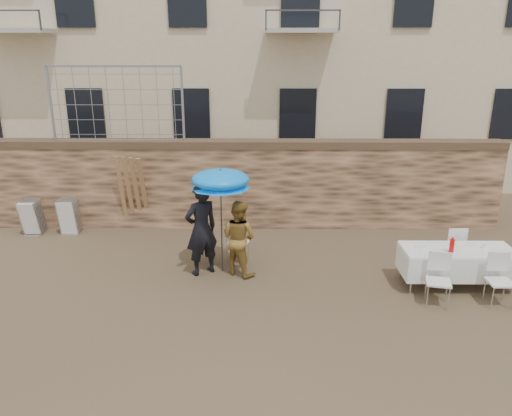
{
  "coord_description": "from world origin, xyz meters",
  "views": [
    {
      "loc": [
        0.49,
        -7.2,
        4.49
      ],
      "look_at": [
        0.4,
        2.2,
        1.4
      ],
      "focal_mm": 35.0,
      "sensor_mm": 36.0,
      "label": 1
    }
  ],
  "objects_px": {
    "couple_chair_left": "(205,241)",
    "chair_stack_right": "(71,214)",
    "table_chair_front_left": "(439,281)",
    "chair_stack_left": "(36,214)",
    "couple_chair_right": "(238,241)",
    "banquet_table": "(458,251)",
    "man_suit": "(201,229)",
    "table_chair_front_right": "(500,281)",
    "woman_dress": "(239,238)",
    "table_chair_back": "(452,247)",
    "umbrella": "(221,182)",
    "soda_bottle": "(452,246)"
  },
  "relations": [
    {
      "from": "couple_chair_left",
      "to": "table_chair_front_left",
      "type": "relative_size",
      "value": 1.0
    },
    {
      "from": "banquet_table",
      "to": "soda_bottle",
      "type": "relative_size",
      "value": 8.08
    },
    {
      "from": "soda_bottle",
      "to": "couple_chair_right",
      "type": "bearing_deg",
      "value": 163.29
    },
    {
      "from": "soda_bottle",
      "to": "table_chair_back",
      "type": "height_order",
      "value": "soda_bottle"
    },
    {
      "from": "chair_stack_left",
      "to": "banquet_table",
      "type": "bearing_deg",
      "value": -17.14
    },
    {
      "from": "man_suit",
      "to": "banquet_table",
      "type": "bearing_deg",
      "value": 139.76
    },
    {
      "from": "umbrella",
      "to": "table_chair_front_left",
      "type": "relative_size",
      "value": 2.11
    },
    {
      "from": "umbrella",
      "to": "table_chair_front_left",
      "type": "bearing_deg",
      "value": -19.06
    },
    {
      "from": "couple_chair_left",
      "to": "chair_stack_right",
      "type": "height_order",
      "value": "couple_chair_left"
    },
    {
      "from": "umbrella",
      "to": "table_chair_front_right",
      "type": "xyz_separation_m",
      "value": [
        5.08,
        -1.37,
        -1.43
      ]
    },
    {
      "from": "umbrella",
      "to": "chair_stack_left",
      "type": "xyz_separation_m",
      "value": [
        -4.84,
        2.28,
        -1.45
      ]
    },
    {
      "from": "umbrella",
      "to": "banquet_table",
      "type": "bearing_deg",
      "value": -7.76
    },
    {
      "from": "umbrella",
      "to": "soda_bottle",
      "type": "distance_m",
      "value": 4.56
    },
    {
      "from": "banquet_table",
      "to": "table_chair_back",
      "type": "distance_m",
      "value": 0.86
    },
    {
      "from": "couple_chair_right",
      "to": "table_chair_front_left",
      "type": "relative_size",
      "value": 1.0
    },
    {
      "from": "table_chair_front_left",
      "to": "table_chair_back",
      "type": "bearing_deg",
      "value": 75.73
    },
    {
      "from": "table_chair_back",
      "to": "chair_stack_right",
      "type": "bearing_deg",
      "value": -17.82
    },
    {
      "from": "umbrella",
      "to": "couple_chair_left",
      "type": "bearing_deg",
      "value": 131.63
    },
    {
      "from": "banquet_table",
      "to": "table_chair_front_left",
      "type": "relative_size",
      "value": 2.19
    },
    {
      "from": "table_chair_back",
      "to": "chair_stack_left",
      "type": "height_order",
      "value": "table_chair_back"
    },
    {
      "from": "couple_chair_left",
      "to": "couple_chair_right",
      "type": "bearing_deg",
      "value": 173.63
    },
    {
      "from": "banquet_table",
      "to": "chair_stack_left",
      "type": "distance_m",
      "value": 9.86
    },
    {
      "from": "couple_chair_left",
      "to": "chair_stack_right",
      "type": "bearing_deg",
      "value": -33.71
    },
    {
      "from": "man_suit",
      "to": "chair_stack_left",
      "type": "xyz_separation_m",
      "value": [
        -4.44,
        2.38,
        -0.5
      ]
    },
    {
      "from": "couple_chair_right",
      "to": "chair_stack_left",
      "type": "height_order",
      "value": "couple_chair_right"
    },
    {
      "from": "table_chair_back",
      "to": "umbrella",
      "type": "bearing_deg",
      "value": -2.14
    },
    {
      "from": "banquet_table",
      "to": "man_suit",
      "type": "bearing_deg",
      "value": 173.99
    },
    {
      "from": "banquet_table",
      "to": "table_chair_front_right",
      "type": "bearing_deg",
      "value": -56.31
    },
    {
      "from": "banquet_table",
      "to": "chair_stack_right",
      "type": "distance_m",
      "value": 9.0
    },
    {
      "from": "soda_bottle",
      "to": "table_chair_front_right",
      "type": "xyz_separation_m",
      "value": [
        0.7,
        -0.6,
        -0.43
      ]
    },
    {
      "from": "table_chair_back",
      "to": "chair_stack_right",
      "type": "relative_size",
      "value": 1.04
    },
    {
      "from": "umbrella",
      "to": "couple_chair_right",
      "type": "relative_size",
      "value": 2.11
    },
    {
      "from": "soda_bottle",
      "to": "chair_stack_left",
      "type": "relative_size",
      "value": 0.28
    },
    {
      "from": "couple_chair_right",
      "to": "chair_stack_left",
      "type": "relative_size",
      "value": 1.04
    },
    {
      "from": "couple_chair_left",
      "to": "soda_bottle",
      "type": "relative_size",
      "value": 3.69
    },
    {
      "from": "woman_dress",
      "to": "table_chair_front_left",
      "type": "relative_size",
      "value": 1.62
    },
    {
      "from": "woman_dress",
      "to": "chair_stack_right",
      "type": "distance_m",
      "value": 4.92
    },
    {
      "from": "banquet_table",
      "to": "chair_stack_right",
      "type": "xyz_separation_m",
      "value": [
        -8.52,
        2.9,
        -0.27
      ]
    },
    {
      "from": "couple_chair_right",
      "to": "banquet_table",
      "type": "xyz_separation_m",
      "value": [
        4.28,
        -1.07,
        0.25
      ]
    },
    {
      "from": "couple_chair_right",
      "to": "table_chair_front_right",
      "type": "bearing_deg",
      "value": 176.18
    },
    {
      "from": "table_chair_back",
      "to": "chair_stack_left",
      "type": "relative_size",
      "value": 1.04
    },
    {
      "from": "table_chair_front_right",
      "to": "chair_stack_right",
      "type": "xyz_separation_m",
      "value": [
        -9.02,
        3.65,
        -0.02
      ]
    },
    {
      "from": "soda_bottle",
      "to": "table_chair_back",
      "type": "bearing_deg",
      "value": 67.17
    },
    {
      "from": "table_chair_front_left",
      "to": "table_chair_back",
      "type": "distance_m",
      "value": 1.74
    },
    {
      "from": "chair_stack_left",
      "to": "table_chair_back",
      "type": "bearing_deg",
      "value": -12.34
    },
    {
      "from": "banquet_table",
      "to": "table_chair_front_right",
      "type": "relative_size",
      "value": 2.19
    },
    {
      "from": "table_chair_back",
      "to": "table_chair_front_right",
      "type": "bearing_deg",
      "value": 96.7
    },
    {
      "from": "umbrella",
      "to": "soda_bottle",
      "type": "relative_size",
      "value": 7.78
    },
    {
      "from": "umbrella",
      "to": "chair_stack_left",
      "type": "height_order",
      "value": "umbrella"
    },
    {
      "from": "table_chair_front_left",
      "to": "chair_stack_left",
      "type": "height_order",
      "value": "table_chair_front_left"
    }
  ]
}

